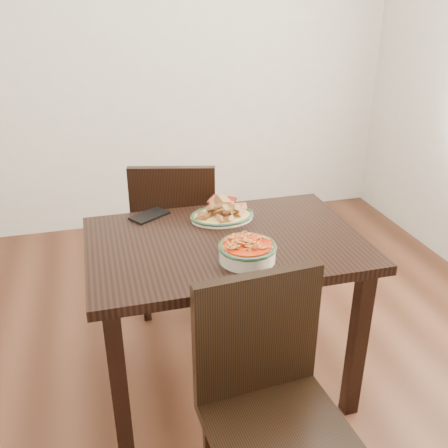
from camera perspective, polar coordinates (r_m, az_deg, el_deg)
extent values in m
plane|color=#3D2013|center=(2.52, -0.86, -15.79)|extent=(3.50, 3.50, 0.00)
cube|color=beige|center=(3.64, -8.27, 19.43)|extent=(3.50, 0.10, 2.60)
cube|color=black|center=(2.00, 0.15, -2.30)|extent=(1.10, 0.73, 0.04)
cube|color=black|center=(1.93, -11.85, -17.92)|extent=(0.06, 0.06, 0.71)
cube|color=black|center=(2.15, 14.97, -13.11)|extent=(0.06, 0.06, 0.71)
cube|color=black|center=(2.39, -12.94, -8.45)|extent=(0.06, 0.06, 0.71)
cube|color=black|center=(2.57, 8.70, -5.47)|extent=(0.06, 0.06, 0.71)
cube|color=black|center=(2.75, -5.36, -1.32)|extent=(0.51, 0.51, 0.04)
cube|color=black|center=(3.00, -1.73, -3.67)|extent=(0.04, 0.04, 0.41)
cube|color=black|center=(3.02, -8.19, -3.70)|extent=(0.04, 0.04, 0.41)
cube|color=black|center=(2.71, -1.78, -7.17)|extent=(0.04, 0.04, 0.41)
cube|color=black|center=(2.73, -8.98, -7.16)|extent=(0.04, 0.04, 0.41)
cube|color=black|center=(2.48, -5.86, 1.67)|extent=(0.42, 0.14, 0.44)
cube|color=black|center=(1.66, 6.35, -22.71)|extent=(0.45, 0.45, 0.04)
cube|color=black|center=(1.98, 8.52, -22.26)|extent=(0.04, 0.04, 0.41)
cube|color=black|center=(1.62, 3.81, -12.37)|extent=(0.42, 0.07, 0.44)
ellipsoid|color=white|center=(2.17, -0.23, 0.81)|extent=(0.27, 0.21, 0.02)
ellipsoid|color=gold|center=(2.17, -0.23, 0.95)|extent=(0.26, 0.20, 0.01)
torus|color=#17321D|center=(2.17, -0.23, 1.00)|extent=(0.21, 0.21, 0.01)
cylinder|color=beige|center=(1.84, 2.66, -3.29)|extent=(0.21, 0.21, 0.06)
torus|color=#19371F|center=(1.83, 2.68, -2.57)|extent=(0.22, 0.22, 0.02)
cylinder|color=#AF2408|center=(1.82, 2.68, -2.43)|extent=(0.18, 0.18, 0.01)
cube|color=black|center=(2.22, -8.50, 0.97)|extent=(0.19, 0.17, 0.01)
cube|color=maroon|center=(2.35, -0.23, 2.70)|extent=(0.15, 0.15, 0.01)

